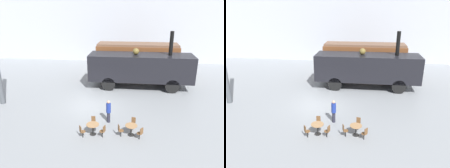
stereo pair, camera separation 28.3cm
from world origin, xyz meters
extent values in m
plane|color=gray|center=(0.00, 0.00, 0.00)|extent=(80.00, 80.00, 0.00)
cube|color=#B2B7C1|center=(0.00, 15.76, 4.50)|extent=(44.00, 0.15, 9.00)
cube|color=brown|center=(3.54, 8.69, 2.29)|extent=(9.41, 2.68, 2.80)
cube|color=brown|center=(3.54, 8.69, 3.81)|extent=(9.22, 2.46, 0.24)
cylinder|color=black|center=(6.36, 7.41, 0.68)|extent=(1.37, 0.12, 1.37)
cylinder|color=black|center=(6.36, 9.97, 0.68)|extent=(1.37, 0.12, 1.37)
cylinder|color=black|center=(0.71, 7.41, 0.68)|extent=(1.37, 0.12, 1.37)
cylinder|color=black|center=(0.71, 9.97, 0.68)|extent=(1.37, 0.12, 1.37)
cube|color=black|center=(3.89, 4.79, 2.17)|extent=(10.34, 2.88, 2.58)
cylinder|color=black|center=(6.74, 4.79, 4.61)|extent=(0.37, 0.37, 2.32)
sphere|color=brown|center=(3.38, 4.79, 3.76)|extent=(0.64, 0.64, 0.64)
cylinder|color=black|center=(7.00, 3.42, 0.67)|extent=(1.35, 0.12, 1.35)
cylinder|color=black|center=(7.00, 6.17, 0.67)|extent=(1.35, 0.12, 1.35)
cylinder|color=black|center=(0.79, 3.42, 0.67)|extent=(1.35, 0.12, 1.35)
cylinder|color=black|center=(0.79, 6.17, 0.67)|extent=(1.35, 0.12, 1.35)
cylinder|color=black|center=(0.77, -4.50, 0.01)|extent=(0.44, 0.44, 0.02)
cylinder|color=black|center=(0.77, -4.50, 0.37)|extent=(0.08, 0.08, 0.70)
cylinder|color=#9E754C|center=(0.77, -4.50, 0.73)|extent=(0.84, 0.84, 0.03)
cylinder|color=black|center=(3.28, -4.31, 0.01)|extent=(0.44, 0.44, 0.02)
cylinder|color=black|center=(3.28, -4.31, 0.36)|extent=(0.08, 0.08, 0.67)
cylinder|color=#9E754C|center=(3.28, -4.31, 0.71)|extent=(0.79, 0.79, 0.03)
cylinder|color=black|center=(1.43, -4.77, 0.21)|extent=(0.06, 0.06, 0.42)
cylinder|color=brown|center=(1.43, -4.77, 0.43)|extent=(0.36, 0.36, 0.03)
cube|color=brown|center=(1.58, -4.83, 0.66)|extent=(0.15, 0.28, 0.42)
cylinder|color=black|center=(0.67, -3.79, 0.21)|extent=(0.06, 0.06, 0.42)
cylinder|color=brown|center=(0.67, -3.79, 0.43)|extent=(0.36, 0.36, 0.03)
cube|color=brown|center=(0.65, -3.64, 0.66)|extent=(0.29, 0.08, 0.42)
cylinder|color=black|center=(0.20, -4.95, 0.21)|extent=(0.06, 0.06, 0.42)
cylinder|color=brown|center=(0.20, -4.95, 0.43)|extent=(0.36, 0.36, 0.03)
cube|color=brown|center=(0.08, -5.04, 0.66)|extent=(0.21, 0.25, 0.42)
cylinder|color=black|center=(2.63, -4.56, 0.21)|extent=(0.06, 0.06, 0.42)
cylinder|color=brown|center=(2.63, -4.56, 0.43)|extent=(0.36, 0.36, 0.03)
cube|color=brown|center=(2.49, -4.61, 0.66)|extent=(0.14, 0.28, 0.42)
cylinder|color=black|center=(3.82, -4.75, 0.21)|extent=(0.06, 0.06, 0.42)
cylinder|color=brown|center=(3.82, -4.75, 0.43)|extent=(0.36, 0.36, 0.03)
cube|color=brown|center=(3.93, -4.84, 0.66)|extent=(0.21, 0.25, 0.42)
cylinder|color=black|center=(3.39, -3.62, 0.21)|extent=(0.06, 0.06, 0.42)
cylinder|color=brown|center=(3.39, -3.62, 0.43)|extent=(0.36, 0.36, 0.03)
cube|color=brown|center=(3.41, -3.47, 0.66)|extent=(0.29, 0.08, 0.42)
cylinder|color=#262633|center=(1.59, -2.78, 0.39)|extent=(0.24, 0.24, 0.79)
cylinder|color=navy|center=(1.59, -2.78, 1.14)|extent=(0.34, 0.34, 0.70)
sphere|color=tan|center=(1.59, -2.78, 1.60)|extent=(0.23, 0.23, 0.23)
camera|label=1|loc=(3.42, -16.77, 8.05)|focal=35.00mm
camera|label=2|loc=(3.71, -16.74, 8.05)|focal=35.00mm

